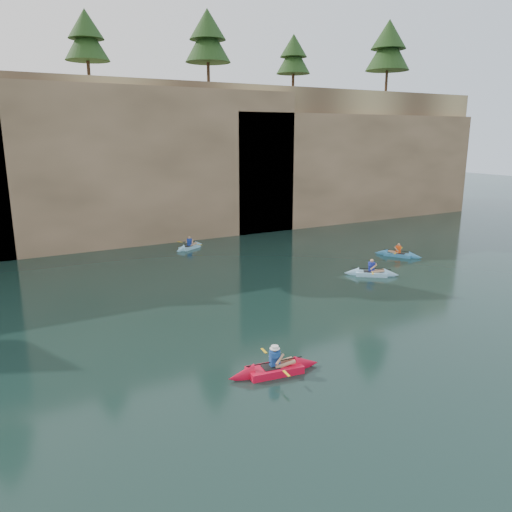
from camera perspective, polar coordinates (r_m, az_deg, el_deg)
ground at (r=17.48m, az=4.36°, el=-12.89°), size 160.00×160.00×0.00m
cliff at (r=43.86m, az=-18.06°, el=10.77°), size 70.00×16.00×12.00m
cliff_slab_center at (r=37.19m, az=-12.62°, el=10.21°), size 24.00×2.40×11.40m
cliff_slab_east at (r=47.08m, az=11.76°, el=10.00°), size 26.00×2.40×9.84m
sea_cave_center at (r=35.77m, az=-21.20°, el=2.84°), size 3.50×1.00×3.20m
sea_cave_east at (r=40.00m, az=-1.01°, el=5.80°), size 5.00×1.00×4.50m
cliff_pines at (r=39.76m, az=-17.63°, el=24.96°), size 56.00×6.00×7.83m
main_kayaker at (r=17.17m, az=2.13°, el=-12.76°), size 3.37×2.24×1.23m
kayaker_ltblue_near at (r=29.00m, az=13.03°, el=-1.92°), size 2.86×2.44×1.20m
kayaker_ltblue_mid at (r=35.18m, az=-7.59°, el=1.06°), size 2.81×1.98×1.08m
kayaker_blue_east at (r=33.98m, az=15.93°, el=0.18°), size 2.20×2.95×1.09m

